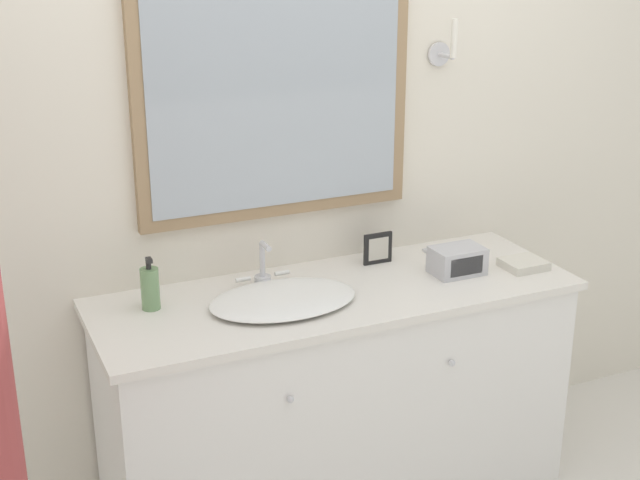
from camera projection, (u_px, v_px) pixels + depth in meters
name	position (u px, v px, depth m)	size (l,w,h in m)	color
wall_back	(298.00, 151.00, 3.29)	(8.00, 0.18, 2.55)	silver
vanity_counter	(336.00, 396.00, 3.30)	(1.73, 0.61, 0.85)	white
sink_basin	(282.00, 298.00, 3.04)	(0.52, 0.40, 0.17)	white
soap_bottle	(150.00, 288.00, 2.98)	(0.06, 0.06, 0.19)	#709966
appliance_box	(457.00, 261.00, 3.29)	(0.19, 0.13, 0.10)	#BCBCC1
picture_frame	(378.00, 248.00, 3.38)	(0.12, 0.01, 0.12)	black
hand_towel_near_sink	(524.00, 264.00, 3.35)	(0.15, 0.14, 0.03)	silver
metal_tray	(450.00, 251.00, 3.51)	(0.19, 0.11, 0.01)	silver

